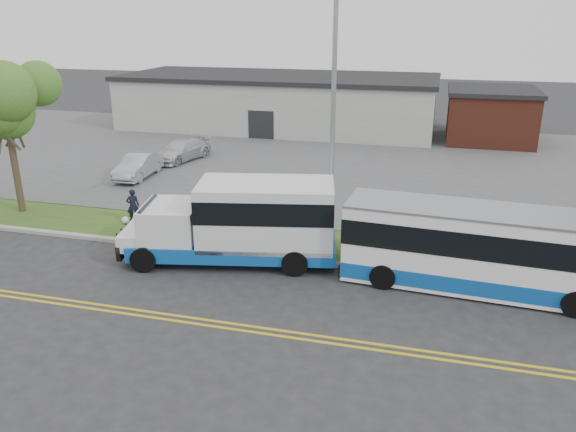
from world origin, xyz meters
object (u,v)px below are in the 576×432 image
(streetlight_near, at_px, (333,119))
(transit_bus, at_px, (497,251))
(parked_car_a, at_px, (138,166))
(parked_car_b, at_px, (182,150))
(shuttle_bus, at_px, (245,220))
(tree_west, at_px, (5,105))
(pedestrian, at_px, (133,206))

(streetlight_near, xyz_separation_m, transit_bus, (6.12, -2.13, -3.79))
(parked_car_a, height_order, parked_car_b, parked_car_a)
(shuttle_bus, xyz_separation_m, parked_car_a, (-9.70, 9.19, -0.90))
(tree_west, distance_m, shuttle_bus, 12.84)
(transit_bus, bearing_deg, tree_west, 176.69)
(pedestrian, distance_m, parked_car_a, 7.63)
(tree_west, height_order, transit_bus, tree_west)
(streetlight_near, bearing_deg, tree_west, 178.20)
(transit_bus, bearing_deg, parked_car_a, 157.13)
(shuttle_bus, xyz_separation_m, pedestrian, (-6.16, 2.43, -0.79))
(tree_west, bearing_deg, shuttle_bus, -11.38)
(shuttle_bus, relative_size, pedestrian, 5.43)
(transit_bus, bearing_deg, streetlight_near, 164.54)
(shuttle_bus, height_order, parked_car_b, shuttle_bus)
(shuttle_bus, height_order, transit_bus, shuttle_bus)
(pedestrian, relative_size, parked_car_a, 0.39)
(tree_west, relative_size, streetlight_near, 0.73)
(transit_bus, distance_m, pedestrian, 15.39)
(streetlight_near, distance_m, transit_bus, 7.51)
(parked_car_a, bearing_deg, shuttle_bus, -46.84)
(streetlight_near, height_order, transit_bus, streetlight_near)
(streetlight_near, height_order, parked_car_b, streetlight_near)
(shuttle_bus, distance_m, parked_car_b, 16.36)
(shuttle_bus, bearing_deg, transit_bus, -12.80)
(parked_car_b, bearing_deg, shuttle_bus, -41.19)
(tree_west, xyz_separation_m, shuttle_bus, (12.12, -2.44, -3.46))
(tree_west, bearing_deg, pedestrian, -0.08)
(tree_west, relative_size, shuttle_bus, 0.82)
(shuttle_bus, height_order, parked_car_a, shuttle_bus)
(shuttle_bus, relative_size, parked_car_b, 1.87)
(tree_west, distance_m, streetlight_near, 15.01)
(tree_west, height_order, shuttle_bus, tree_west)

